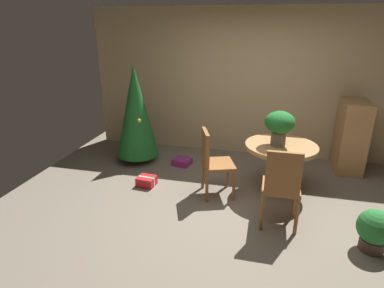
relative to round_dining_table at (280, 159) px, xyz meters
The scene contains 11 objects.
ground_plane 1.02m from the round_dining_table, 123.51° to the right, with size 6.60×6.60×0.00m, color #756B5B.
back_wall_panel 1.73m from the round_dining_table, 108.56° to the left, with size 6.00×0.10×2.60m, color tan.
round_dining_table is the anchor object (origin of this frame).
flower_vase 0.52m from the round_dining_table, 147.29° to the right, with size 0.41×0.41×0.48m.
wooden_chair_left 0.97m from the round_dining_table, 160.00° to the right, with size 0.55×0.56×0.96m.
wooden_chair_near 0.93m from the round_dining_table, 90.00° to the right, with size 0.43×0.44×1.01m.
holiday_tree 2.50m from the round_dining_table, 166.84° to the left, with size 0.73×0.73×1.69m.
gift_box_red 1.99m from the round_dining_table, behind, with size 0.28×0.26×0.14m.
gift_box_purple 1.75m from the round_dining_table, 160.61° to the left, with size 0.34×0.31×0.11m.
wooden_cabinet 1.52m from the round_dining_table, 42.09° to the left, with size 0.43×0.64×1.17m.
potted_plant 1.52m from the round_dining_table, 48.87° to the right, with size 0.38×0.38×0.48m.
Camera 1 is at (0.26, -3.64, 2.30)m, focal length 30.09 mm.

